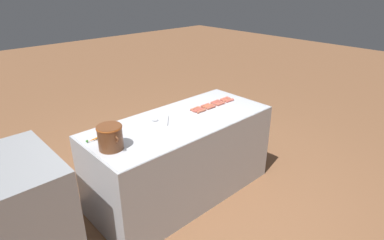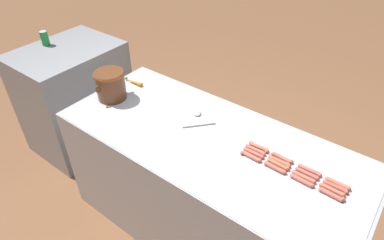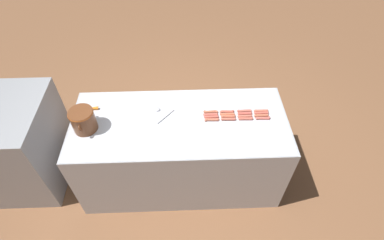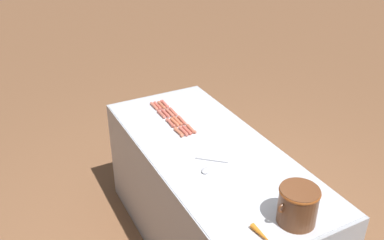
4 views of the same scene
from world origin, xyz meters
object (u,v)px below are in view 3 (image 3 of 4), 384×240
(hot_dog_7, at_px, (211,117))
(hot_dog_11, at_px, (211,114))
(hot_dog_0, at_px, (263,118))
(hot_dog_13, at_px, (244,111))
(hot_dog_10, at_px, (227,114))
(hot_dog_12, at_px, (261,111))
(serving_spoon, at_px, (160,111))
(hot_dog_1, at_px, (246,118))
(hot_dog_14, at_px, (227,112))
(hot_dog_8, at_px, (261,113))
(carrot, at_px, (88,109))
(hot_dog_6, at_px, (228,116))
(hot_dog_4, at_px, (261,115))
(bean_pot, at_px, (83,119))
(hot_dog_2, at_px, (229,119))
(hot_dog_5, at_px, (245,116))
(back_cabinet, at_px, (24,145))
(hot_dog_9, at_px, (245,113))
(hot_dog_3, at_px, (212,120))
(hot_dog_15, at_px, (211,112))

(hot_dog_7, distance_m, hot_dog_11, 0.03)
(hot_dog_0, relative_size, hot_dog_13, 1.00)
(hot_dog_10, distance_m, hot_dog_11, 0.16)
(hot_dog_12, height_order, serving_spoon, hot_dog_12)
(hot_dog_1, xyz_separation_m, hot_dog_14, (0.09, 0.16, 0.00))
(hot_dog_8, distance_m, carrot, 1.63)
(hot_dog_7, relative_size, hot_dog_12, 1.00)
(hot_dog_6, xyz_separation_m, hot_dog_12, (0.06, -0.32, 0.00))
(hot_dog_4, distance_m, hot_dog_6, 0.31)
(hot_dog_8, bearing_deg, hot_dog_6, 95.81)
(hot_dog_6, distance_m, bean_pot, 1.29)
(hot_dog_2, xyz_separation_m, hot_dog_13, (0.10, -0.16, 0.00))
(hot_dog_0, bearing_deg, hot_dog_6, 84.21)
(hot_dog_6, bearing_deg, hot_dog_13, -67.81)
(hot_dog_14, relative_size, carrot, 0.76)
(hot_dog_4, xyz_separation_m, hot_dog_8, (0.03, -0.01, 0.00))
(hot_dog_7, distance_m, hot_dog_12, 0.48)
(hot_dog_2, bearing_deg, hot_dog_5, -78.96)
(bean_pot, bearing_deg, back_cabinet, 78.66)
(hot_dog_13, bearing_deg, hot_dog_9, 177.42)
(hot_dog_10, distance_m, hot_dog_13, 0.17)
(hot_dog_4, distance_m, hot_dog_14, 0.32)
(bean_pot, bearing_deg, hot_dog_9, -85.36)
(hot_dog_3, relative_size, hot_dog_5, 1.00)
(hot_dog_0, xyz_separation_m, hot_dog_7, (0.03, 0.47, 0.00))
(back_cabinet, xyz_separation_m, hot_dog_4, (-0.07, -2.36, 0.41))
(hot_dog_7, height_order, bean_pot, bean_pot)
(hot_dog_0, height_order, hot_dog_8, same)
(hot_dog_5, xyz_separation_m, serving_spoon, (0.10, 0.79, -0.00))
(hot_dog_1, distance_m, hot_dog_12, 0.18)
(hot_dog_6, bearing_deg, back_cabinet, 88.07)
(hot_dog_0, relative_size, hot_dog_9, 1.00)
(hot_dog_2, distance_m, hot_dog_12, 0.33)
(hot_dog_1, distance_m, hot_dog_6, 0.16)
(hot_dog_7, height_order, hot_dog_12, same)
(hot_dog_9, height_order, hot_dog_11, same)
(hot_dog_1, distance_m, hot_dog_4, 0.15)
(back_cabinet, bearing_deg, hot_dog_5, -91.88)
(hot_dog_3, relative_size, hot_dog_14, 1.00)
(hot_dog_14, bearing_deg, hot_dog_13, -89.02)
(hot_dog_5, distance_m, hot_dog_9, 0.04)
(hot_dog_3, relative_size, hot_dog_13, 1.00)
(hot_dog_2, xyz_separation_m, hot_dog_15, (0.10, 0.16, 0.00))
(back_cabinet, height_order, hot_dog_4, back_cabinet)
(hot_dog_6, height_order, hot_dog_13, same)
(hot_dog_9, xyz_separation_m, hot_dog_15, (0.03, 0.32, 0.00))
(back_cabinet, bearing_deg, hot_dog_4, -91.69)
(hot_dog_5, bearing_deg, hot_dog_2, 101.04)
(hot_dog_7, xyz_separation_m, hot_dog_11, (0.03, 0.00, 0.00))
(hot_dog_5, distance_m, hot_dog_6, 0.15)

